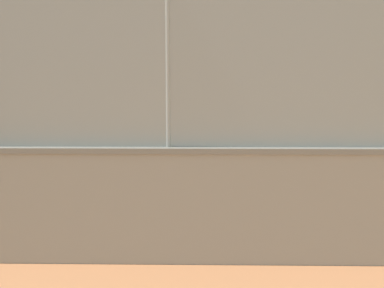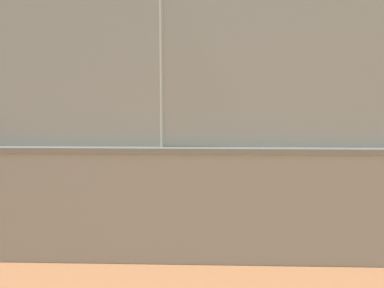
{
  "view_description": "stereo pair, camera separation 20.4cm",
  "coord_description": "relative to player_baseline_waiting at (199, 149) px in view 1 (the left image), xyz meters",
  "views": [
    {
      "loc": [
        -0.61,
        18.11,
        2.52
      ],
      "look_at": [
        -0.05,
        6.94,
        1.19
      ],
      "focal_mm": 43.13,
      "sensor_mm": 36.0,
      "label": 1
    },
    {
      "loc": [
        -0.81,
        18.1,
        2.52
      ],
      "look_at": [
        -0.05,
        6.94,
        1.19
      ],
      "focal_mm": 43.13,
      "sensor_mm": 36.0,
      "label": 2
    }
  ],
  "objects": [
    {
      "name": "fence_panel_on_wall",
      "position": [
        -1.47,
        6.23,
        2.02
      ],
      "size": [
        23.66,
        0.81,
        2.36
      ],
      "color": "gray",
      "rests_on": "perimeter_wall"
    },
    {
      "name": "ground_plane",
      "position": [
        0.16,
        -5.26,
        -0.85
      ],
      "size": [
        260.0,
        260.0,
        0.0
      ],
      "primitive_type": "plane",
      "color": "#B27247"
    },
    {
      "name": "perimeter_wall",
      "position": [
        -1.47,
        6.23,
        0.0
      ],
      "size": [
        24.08,
        1.19,
        1.7
      ],
      "color": "gray",
      "rests_on": "ground_plane"
    },
    {
      "name": "player_foreground_swinging",
      "position": [
        -3.42,
        -4.28,
        0.03
      ],
      "size": [
        0.66,
        0.95,
        1.51
      ],
      "color": "#591919",
      "rests_on": "ground_plane"
    },
    {
      "name": "sports_ball",
      "position": [
        1.39,
        2.39,
        -0.78
      ],
      "size": [
        0.15,
        0.15,
        0.15
      ],
      "primitive_type": "sphere",
      "color": "orange",
      "rests_on": "ground_plane"
    },
    {
      "name": "player_baseline_waiting",
      "position": [
        0.0,
        0.0,
        0.0
      ],
      "size": [
        0.98,
        0.83,
        1.46
      ],
      "color": "navy",
      "rests_on": "ground_plane"
    }
  ]
}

